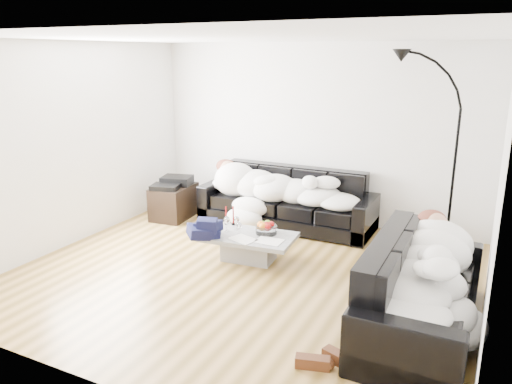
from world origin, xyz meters
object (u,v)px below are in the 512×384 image
at_px(fruit_bowl, 266,227).
at_px(wine_glass_b, 227,224).
at_px(sleeper_back, 285,184).
at_px(av_cabinet, 174,202).
at_px(coffee_table, 249,247).
at_px(sleeper_right, 425,264).
at_px(candle_right, 233,216).
at_px(shoes, 325,360).
at_px(candle_left, 226,215).
at_px(sofa_right, 423,287).
at_px(wine_glass_a, 237,223).
at_px(wine_glass_c, 239,229).
at_px(floor_lamp, 455,164).
at_px(stereo, 173,182).
at_px(sofa_back, 286,198).

bearing_deg(fruit_bowl, wine_glass_b, -162.71).
relative_size(sleeper_back, av_cabinet, 2.95).
bearing_deg(sleeper_back, coffee_table, -86.10).
bearing_deg(sleeper_back, sleeper_right, -42.56).
height_order(candle_right, shoes, candle_right).
xyz_separation_m(wine_glass_b, candle_left, (-0.14, 0.23, 0.02)).
distance_m(sofa_right, wine_glass_a, 2.49).
distance_m(wine_glass_b, wine_glass_c, 0.20).
xyz_separation_m(sleeper_right, candle_right, (-2.47, 0.95, -0.19)).
relative_size(sofa_right, candle_left, 8.88).
xyz_separation_m(sleeper_back, wine_glass_c, (-0.01, -1.37, -0.23)).
bearing_deg(coffee_table, candle_right, 144.74).
bearing_deg(av_cabinet, wine_glass_c, -36.29).
bearing_deg(floor_lamp, sofa_right, -85.56).
xyz_separation_m(shoes, stereo, (-3.31, 2.59, 0.51)).
bearing_deg(wine_glass_c, wine_glass_b, 167.32).
height_order(wine_glass_a, candle_left, candle_left).
bearing_deg(wine_glass_c, coffee_table, 24.49).
bearing_deg(sofa_right, wine_glass_c, 73.46).
distance_m(fruit_bowl, candle_left, 0.62).
relative_size(sofa_back, wine_glass_a, 15.10).
relative_size(sofa_back, av_cabinet, 3.49).
xyz_separation_m(sofa_back, sofa_right, (2.22, -2.08, 0.01)).
xyz_separation_m(candle_left, shoes, (1.98, -1.87, -0.39)).
distance_m(wine_glass_a, candle_right, 0.19).
distance_m(candle_left, av_cabinet, 1.53).
relative_size(sofa_right, fruit_bowl, 7.89).
bearing_deg(candle_left, wine_glass_b, -58.25).
bearing_deg(sofa_right, wine_glass_a, 70.83).
bearing_deg(floor_lamp, candle_left, -148.47).
bearing_deg(stereo, fruit_bowl, -37.62).
xyz_separation_m(sleeper_back, sleeper_right, (2.22, -2.03, 0.00)).
bearing_deg(candle_right, stereo, 153.60).
bearing_deg(wine_glass_a, fruit_bowl, 5.14).
bearing_deg(sofa_back, sleeper_right, -43.25).
bearing_deg(coffee_table, stereo, 151.75).
distance_m(sofa_right, coffee_table, 2.26).
distance_m(sofa_back, wine_glass_c, 1.42).
xyz_separation_m(sleeper_back, floor_lamp, (2.21, 0.22, 0.46)).
distance_m(sofa_back, sleeper_right, 3.05).
bearing_deg(stereo, candle_right, -41.35).
relative_size(candle_right, floor_lamp, 0.11).
xyz_separation_m(sleeper_right, floor_lamp, (-0.01, 2.26, 0.46)).
height_order(sofa_right, wine_glass_b, sofa_right).
relative_size(sleeper_back, stereo, 4.86).
bearing_deg(floor_lamp, wine_glass_a, -144.17).
relative_size(sleeper_back, floor_lamp, 0.97).
bearing_deg(candle_right, sleeper_back, 76.67).
relative_size(sleeper_right, wine_glass_a, 10.61).
distance_m(coffee_table, stereo, 2.06).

